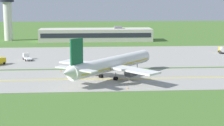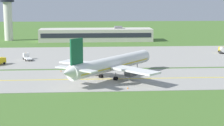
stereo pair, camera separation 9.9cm
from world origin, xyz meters
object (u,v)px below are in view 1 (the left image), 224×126
object	(u,v)px
control_tower	(7,11)
airplane_lead	(111,64)
service_truck_baggage	(222,50)
service_truck_fuel	(27,57)

from	to	relation	value
control_tower	airplane_lead	bearing A→B (deg)	-63.41
airplane_lead	control_tower	size ratio (longest dim) A/B	1.30
airplane_lead	service_truck_baggage	xyz separation A→B (m)	(48.26, 44.30, -2.60)
airplane_lead	service_truck_baggage	world-z (taller)	airplane_lead
airplane_lead	service_truck_baggage	bearing A→B (deg)	42.55
control_tower	service_truck_baggage	bearing A→B (deg)	-28.39
service_truck_baggage	service_truck_fuel	distance (m)	78.02
service_truck_baggage	control_tower	bearing A→B (deg)	151.61
service_truck_baggage	control_tower	distance (m)	110.59
service_truck_baggage	service_truck_fuel	size ratio (longest dim) A/B	0.93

